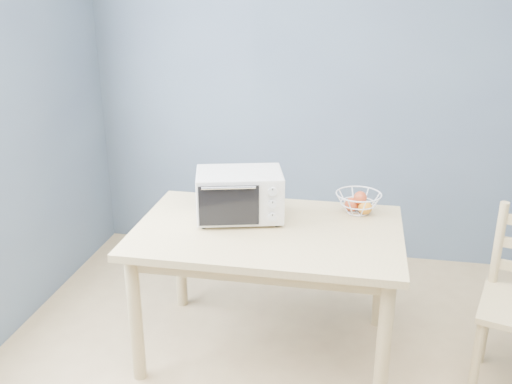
# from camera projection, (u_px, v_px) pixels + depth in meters

# --- Properties ---
(room) EXTENTS (4.01, 4.51, 2.61)m
(room) POSITION_uv_depth(u_px,v_px,m) (369.00, 201.00, 1.87)
(room) COLOR tan
(room) RESTS_ON ground
(dining_table) EXTENTS (1.40, 0.90, 0.75)m
(dining_table) POSITION_uv_depth(u_px,v_px,m) (268.00, 246.00, 3.04)
(dining_table) COLOR tan
(dining_table) RESTS_ON ground
(toaster_oven) EXTENTS (0.52, 0.43, 0.27)m
(toaster_oven) POSITION_uv_depth(u_px,v_px,m) (236.00, 195.00, 3.07)
(toaster_oven) COLOR silver
(toaster_oven) RESTS_ON dining_table
(fruit_basket) EXTENTS (0.33, 0.33, 0.13)m
(fruit_basket) POSITION_uv_depth(u_px,v_px,m) (359.00, 202.00, 3.18)
(fruit_basket) COLOR silver
(fruit_basket) RESTS_ON dining_table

